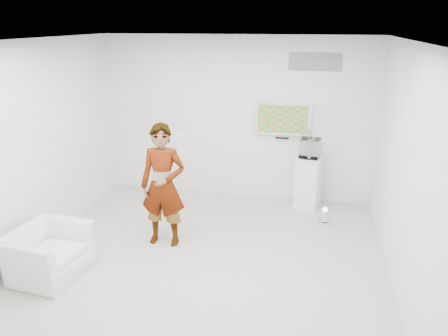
{
  "coord_description": "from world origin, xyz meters",
  "views": [
    {
      "loc": [
        1.34,
        -5.32,
        3.23
      ],
      "look_at": [
        0.14,
        0.6,
        1.18
      ],
      "focal_mm": 35.0,
      "sensor_mm": 36.0,
      "label": 1
    }
  ],
  "objects_px": {
    "armchair": "(47,253)",
    "pedestal": "(308,182)",
    "tv": "(283,119)",
    "floor_uplight": "(325,217)",
    "person": "(163,186)"
  },
  "relations": [
    {
      "from": "armchair",
      "to": "floor_uplight",
      "type": "bearing_deg",
      "value": -51.59
    },
    {
      "from": "floor_uplight",
      "to": "pedestal",
      "type": "bearing_deg",
      "value": 112.92
    },
    {
      "from": "armchair",
      "to": "pedestal",
      "type": "bearing_deg",
      "value": -41.6
    },
    {
      "from": "tv",
      "to": "pedestal",
      "type": "xyz_separation_m",
      "value": [
        0.52,
        -0.28,
        -1.08
      ]
    },
    {
      "from": "tv",
      "to": "pedestal",
      "type": "relative_size",
      "value": 1.06
    },
    {
      "from": "person",
      "to": "pedestal",
      "type": "distance_m",
      "value": 2.8
    },
    {
      "from": "pedestal",
      "to": "person",
      "type": "bearing_deg",
      "value": -139.11
    },
    {
      "from": "person",
      "to": "pedestal",
      "type": "height_order",
      "value": "person"
    },
    {
      "from": "tv",
      "to": "person",
      "type": "relative_size",
      "value": 0.54
    },
    {
      "from": "armchair",
      "to": "tv",
      "type": "bearing_deg",
      "value": -34.27
    },
    {
      "from": "pedestal",
      "to": "tv",
      "type": "bearing_deg",
      "value": 151.82
    },
    {
      "from": "pedestal",
      "to": "floor_uplight",
      "type": "bearing_deg",
      "value": -67.08
    },
    {
      "from": "armchair",
      "to": "pedestal",
      "type": "relative_size",
      "value": 1.05
    },
    {
      "from": "tv",
      "to": "floor_uplight",
      "type": "bearing_deg",
      "value": -50.58
    },
    {
      "from": "tv",
      "to": "armchair",
      "type": "relative_size",
      "value": 1.01
    }
  ]
}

